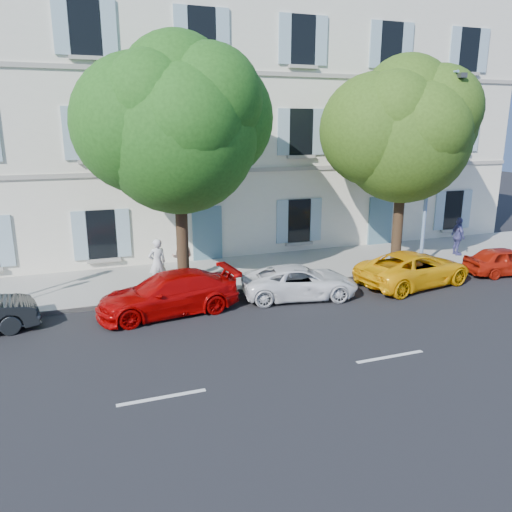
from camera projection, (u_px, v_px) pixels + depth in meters
name	position (u px, v px, depth m)	size (l,w,h in m)	color
ground	(321.00, 306.00, 16.77)	(90.00, 90.00, 0.00)	black
sidewalk	(272.00, 269.00, 20.80)	(36.00, 4.50, 0.15)	#A09E96
kerb	(293.00, 284.00, 18.83)	(36.00, 0.16, 0.16)	#9E998E
building	(230.00, 123.00, 24.51)	(28.00, 7.00, 12.00)	white
car_red_coupe	(168.00, 294.00, 16.03)	(1.86, 4.57, 1.33)	#A90404
car_white_coupe	(300.00, 282.00, 17.53)	(1.88, 4.08, 1.13)	white
car_yellow_supercar	(414.00, 268.00, 18.88)	(2.14, 4.64, 1.29)	#FFB20A
car_red_hatchback	(505.00, 261.00, 20.22)	(1.34, 3.34, 1.14)	#AE1B0A
tree_left	(178.00, 133.00, 16.91)	(5.49, 5.49, 8.52)	#3A2819
tree_right	(404.00, 138.00, 20.25)	(5.31, 5.31, 8.18)	#3A2819
street_lamp	(432.00, 162.00, 19.82)	(0.38, 1.65, 7.67)	#7293BF
pedestrian_a	(157.00, 263.00, 18.12)	(0.66, 0.43, 1.80)	silver
pedestrian_b	(183.00, 257.00, 19.03)	(0.83, 0.65, 1.71)	tan
pedestrian_c	(458.00, 236.00, 22.60)	(1.01, 0.42, 1.72)	#494A86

